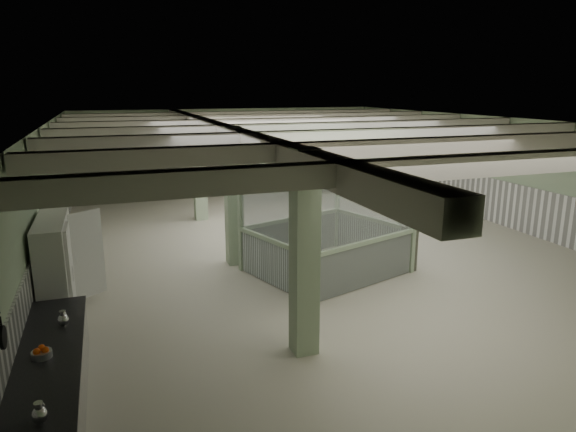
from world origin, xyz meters
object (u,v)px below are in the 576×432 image
object	(u,v)px
prep_counter	(47,406)
walkin_cooler	(58,272)
guard_booth	(327,198)
filing_cabinet	(407,247)

from	to	relation	value
prep_counter	walkin_cooler	world-z (taller)	walkin_cooler
guard_booth	prep_counter	bearing A→B (deg)	-160.97
walkin_cooler	guard_booth	size ratio (longest dim) A/B	0.50
filing_cabinet	walkin_cooler	bearing A→B (deg)	-166.29
prep_counter	walkin_cooler	bearing A→B (deg)	91.24
filing_cabinet	guard_booth	bearing A→B (deg)	178.38
prep_counter	guard_booth	xyz separation A→B (m)	(6.06, 4.61, 1.45)
prep_counter	walkin_cooler	xyz separation A→B (m)	(-0.08, 3.86, 0.53)
prep_counter	walkin_cooler	distance (m)	3.90
prep_counter	walkin_cooler	size ratio (longest dim) A/B	2.44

